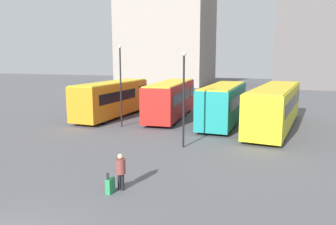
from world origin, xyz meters
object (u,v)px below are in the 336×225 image
(traveler, at_px, (121,169))
(suitcase, at_px, (110,186))
(bus_1, at_px, (171,99))
(lamp_post_0, at_px, (184,92))
(lamp_post_1, at_px, (121,80))
(bus_2, at_px, (223,103))
(bus_0, at_px, (113,98))
(bus_3, at_px, (275,106))

(traveler, bearing_deg, suitcase, 151.06)
(bus_1, bearing_deg, lamp_post_0, -161.91)
(bus_1, relative_size, lamp_post_1, 1.62)
(bus_1, height_order, bus_2, same)
(traveler, distance_m, lamp_post_0, 7.59)
(traveler, bearing_deg, bus_1, 13.96)
(bus_1, bearing_deg, traveler, -173.50)
(bus_0, height_order, bus_1, bus_0)
(bus_2, xyz_separation_m, traveler, (-1.78, -14.98, -0.82))
(bus_2, relative_size, lamp_post_1, 1.46)
(bus_3, bearing_deg, lamp_post_0, 152.50)
(bus_1, relative_size, traveler, 6.59)
(bus_1, distance_m, lamp_post_0, 10.13)
(bus_2, relative_size, suitcase, 10.20)
(bus_0, relative_size, traveler, 6.35)
(bus_3, relative_size, lamp_post_1, 1.95)
(lamp_post_1, bearing_deg, traveler, -63.27)
(bus_2, distance_m, lamp_post_0, 8.09)
(bus_2, bearing_deg, lamp_post_1, 117.20)
(bus_0, distance_m, bus_2, 10.22)
(suitcase, relative_size, lamp_post_1, 0.14)
(suitcase, bearing_deg, lamp_post_0, -4.04)
(bus_0, distance_m, traveler, 17.21)
(bus_0, height_order, suitcase, bus_0)
(lamp_post_0, bearing_deg, traveler, -95.09)
(bus_0, distance_m, bus_1, 5.39)
(bus_1, height_order, lamp_post_1, lamp_post_1)
(lamp_post_1, bearing_deg, bus_2, 25.87)
(bus_1, distance_m, bus_2, 5.20)
(bus_0, bearing_deg, lamp_post_1, -140.97)
(suitcase, bearing_deg, lamp_post_1, 27.58)
(bus_2, distance_m, lamp_post_1, 8.55)
(bus_1, distance_m, suitcase, 17.12)
(bus_1, height_order, traveler, bus_1)
(bus_2, bearing_deg, bus_3, -91.94)
(bus_0, relative_size, bus_3, 0.80)
(bus_2, xyz_separation_m, lamp_post_1, (-7.49, -3.63, 1.97))
(bus_2, height_order, bus_3, bus_3)
(bus_3, bearing_deg, lamp_post_1, 113.21)
(traveler, relative_size, suitcase, 1.71)
(bus_3, xyz_separation_m, traveler, (-5.82, -14.74, -0.85))
(suitcase, distance_m, lamp_post_0, 8.24)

